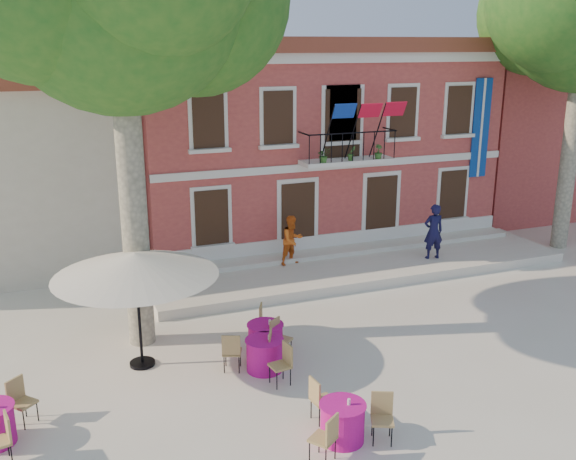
# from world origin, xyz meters

# --- Properties ---
(ground) EXTENTS (90.00, 90.00, 0.00)m
(ground) POSITION_xyz_m (0.00, 0.00, 0.00)
(ground) COLOR beige
(ground) RESTS_ON ground
(main_building) EXTENTS (13.50, 9.59, 7.50)m
(main_building) POSITION_xyz_m (2.00, 9.99, 3.78)
(main_building) COLOR #C14F45
(main_building) RESTS_ON ground
(neighbor_east) EXTENTS (9.40, 9.40, 6.40)m
(neighbor_east) POSITION_xyz_m (14.00, 11.00, 3.22)
(neighbor_east) COLOR #C14F45
(neighbor_east) RESTS_ON ground
(terrace) EXTENTS (14.00, 3.40, 0.30)m
(terrace) POSITION_xyz_m (2.00, 4.40, 0.15)
(terrace) COLOR silver
(terrace) RESTS_ON ground
(patio_umbrella) EXTENTS (3.74, 3.74, 2.78)m
(patio_umbrella) POSITION_xyz_m (-5.77, 0.42, 2.50)
(patio_umbrella) COLOR black
(patio_umbrella) RESTS_ON ground
(pedestrian_navy) EXTENTS (0.73, 0.53, 1.88)m
(pedestrian_navy) POSITION_xyz_m (4.47, 3.92, 1.24)
(pedestrian_navy) COLOR #101035
(pedestrian_navy) RESTS_ON terrace
(pedestrian_orange) EXTENTS (0.95, 0.83, 1.65)m
(pedestrian_orange) POSITION_xyz_m (-0.16, 5.06, 1.12)
(pedestrian_orange) COLOR orange
(pedestrian_orange) RESTS_ON terrace
(cafe_table_0) EXTENTS (1.18, 1.92, 0.95)m
(cafe_table_0) POSITION_xyz_m (-2.87, -0.06, 0.42)
(cafe_table_0) COLOR #C21285
(cafe_table_0) RESTS_ON ground
(cafe_table_1) EXTENTS (1.86, 1.71, 0.95)m
(cafe_table_1) POSITION_xyz_m (-2.67, -3.97, 0.43)
(cafe_table_1) COLOR #C21285
(cafe_table_1) RESTS_ON ground
(cafe_table_3) EXTENTS (1.85, 1.74, 0.95)m
(cafe_table_3) POSITION_xyz_m (-3.16, -0.84, 0.43)
(cafe_table_3) COLOR #C21285
(cafe_table_3) RESTS_ON ground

